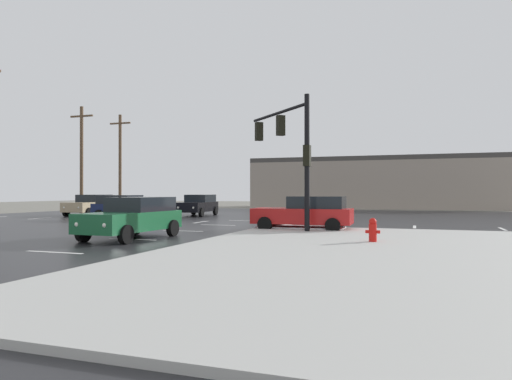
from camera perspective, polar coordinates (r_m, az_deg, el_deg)
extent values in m
plane|color=slate|center=(27.07, -2.95, -4.06)|extent=(120.00, 120.00, 0.00)
cube|color=#232326|center=(27.07, -2.95, -4.04)|extent=(44.00, 44.00, 0.02)
cube|color=#B2B2AD|center=(13.30, 27.33, -7.68)|extent=(18.00, 18.00, 0.14)
cube|color=white|center=(21.72, 5.40, -4.55)|extent=(4.00, 1.60, 0.06)
cube|color=silver|center=(15.07, -23.42, -6.99)|extent=(2.00, 0.15, 0.01)
cube|color=silver|center=(18.21, -14.86, -5.83)|extent=(2.00, 0.15, 0.01)
cube|color=silver|center=(21.63, -8.92, -4.95)|extent=(2.00, 0.15, 0.01)
cube|color=silver|center=(25.23, -4.65, -4.28)|extent=(2.00, 0.15, 0.01)
cube|color=silver|center=(28.93, -1.46, -3.77)|extent=(2.00, 0.15, 0.01)
cube|color=silver|center=(32.70, 0.99, -3.36)|extent=(2.00, 0.15, 0.01)
cube|color=silver|center=(36.52, 2.94, -3.04)|extent=(2.00, 0.15, 0.01)
cube|color=silver|center=(40.37, 4.51, -2.77)|extent=(2.00, 0.15, 0.01)
cube|color=silver|center=(44.25, 5.81, -2.55)|extent=(2.00, 0.15, 0.01)
cube|color=silver|center=(34.80, -24.89, -3.15)|extent=(0.15, 2.00, 0.01)
cube|color=silver|center=(32.16, -19.74, -3.40)|extent=(0.15, 2.00, 0.01)
cube|color=silver|center=(29.83, -13.72, -3.65)|extent=(0.15, 2.00, 0.01)
cube|color=silver|center=(27.87, -6.77, -3.90)|extent=(0.15, 2.00, 0.01)
cube|color=silver|center=(26.38, 1.10, -4.11)|extent=(0.15, 2.00, 0.01)
cube|color=silver|center=(25.44, 9.72, -4.25)|extent=(0.15, 2.00, 0.01)
cube|color=silver|center=(25.11, 18.79, -4.29)|extent=(0.15, 2.00, 0.01)
cube|color=silver|center=(25.41, 27.87, -4.22)|extent=(0.15, 2.00, 0.01)
cube|color=silver|center=(22.13, 1.61, -4.85)|extent=(0.45, 7.00, 0.01)
cylinder|color=black|center=(19.95, 6.25, 3.35)|extent=(0.22, 0.22, 5.82)
cylinder|color=black|center=(22.56, 2.70, 9.36)|extent=(3.80, 3.96, 0.14)
cube|color=black|center=(22.23, 3.03, 7.87)|extent=(0.45, 0.45, 0.95)
sphere|color=red|center=(22.42, 2.83, 8.54)|extent=(0.20, 0.20, 0.20)
cube|color=black|center=(24.37, 0.37, 7.15)|extent=(0.45, 0.45, 0.95)
sphere|color=red|center=(24.55, 0.21, 7.77)|extent=(0.20, 0.20, 0.20)
cube|color=black|center=(19.97, 6.25, 4.18)|extent=(0.28, 0.36, 0.90)
cylinder|color=red|center=(16.11, 14.06, -5.08)|extent=(0.26, 0.26, 0.60)
sphere|color=red|center=(16.08, 14.06, -3.76)|extent=(0.25, 0.25, 0.25)
cylinder|color=red|center=(16.12, 13.42, -4.97)|extent=(0.12, 0.11, 0.11)
cylinder|color=red|center=(16.09, 14.70, -4.97)|extent=(0.12, 0.11, 0.11)
cube|color=gray|center=(54.34, 14.62, 0.57)|extent=(27.70, 8.00, 5.14)
cube|color=#3F3D3A|center=(54.46, 14.62, 3.54)|extent=(27.70, 8.00, 0.50)
cube|color=#141E47|center=(30.72, -15.35, -2.29)|extent=(4.63, 2.17, 0.70)
cube|color=black|center=(31.13, -16.32, -1.11)|extent=(2.60, 1.86, 0.55)
cylinder|color=black|center=(30.52, -12.05, -2.96)|extent=(0.68, 0.27, 0.66)
cylinder|color=black|center=(29.08, -14.14, -3.10)|extent=(0.68, 0.27, 0.66)
cylinder|color=black|center=(32.40, -16.45, -2.80)|extent=(0.68, 0.27, 0.66)
cylinder|color=black|center=(31.05, -18.60, -2.91)|extent=(0.68, 0.27, 0.66)
sphere|color=white|center=(29.85, -11.38, -2.35)|extent=(0.18, 0.18, 0.18)
sphere|color=white|center=(28.92, -12.69, -2.42)|extent=(0.18, 0.18, 0.18)
cube|color=black|center=(35.18, -7.18, -2.04)|extent=(2.19, 4.64, 0.70)
cube|color=black|center=(35.80, -6.79, -1.00)|extent=(1.87, 2.61, 0.55)
cylinder|color=black|center=(33.45, -6.69, -2.73)|extent=(0.28, 0.68, 0.66)
cylinder|color=black|center=(34.12, -9.52, -2.68)|extent=(0.28, 0.68, 0.66)
cylinder|color=black|center=(36.32, -4.98, -2.53)|extent=(0.28, 0.68, 0.66)
cylinder|color=black|center=(36.95, -7.63, -2.49)|extent=(0.28, 0.68, 0.66)
sphere|color=white|center=(32.93, -7.63, -2.16)|extent=(0.18, 0.18, 0.18)
sphere|color=white|center=(33.37, -9.47, -2.13)|extent=(0.18, 0.18, 0.18)
cube|color=#195933|center=(18.32, -15.03, -3.68)|extent=(1.95, 4.56, 0.70)
cube|color=black|center=(18.84, -13.82, -1.68)|extent=(1.74, 2.53, 0.55)
cylinder|color=black|center=(16.58, -15.61, -5.25)|extent=(0.24, 0.67, 0.66)
cylinder|color=black|center=(17.71, -20.32, -4.92)|extent=(0.24, 0.67, 0.66)
cylinder|color=black|center=(19.12, -10.14, -4.59)|extent=(0.24, 0.67, 0.66)
cylinder|color=black|center=(20.10, -14.55, -4.37)|extent=(0.24, 0.67, 0.66)
sphere|color=white|center=(16.22, -17.95, -4.12)|extent=(0.18, 0.18, 0.18)
sphere|color=white|center=(16.97, -20.99, -3.94)|extent=(0.18, 0.18, 0.18)
cube|color=tan|center=(37.25, -19.67, -1.92)|extent=(2.26, 4.66, 0.70)
cube|color=black|center=(37.81, -19.12, -0.95)|extent=(1.90, 2.63, 0.55)
cylinder|color=black|center=(35.49, -19.78, -2.57)|extent=(0.29, 0.68, 0.66)
cylinder|color=black|center=(36.50, -22.16, -2.50)|extent=(0.29, 0.68, 0.66)
cylinder|color=black|center=(38.10, -17.29, -2.42)|extent=(0.29, 0.68, 0.66)
cylinder|color=black|center=(39.04, -19.57, -2.36)|extent=(0.29, 0.68, 0.66)
sphere|color=white|center=(35.10, -20.82, -2.03)|extent=(0.18, 0.18, 0.18)
sphere|color=white|center=(35.75, -22.36, -1.99)|extent=(0.18, 0.18, 0.18)
cube|color=#B21919|center=(21.61, 5.67, -3.16)|extent=(4.54, 1.89, 0.70)
cube|color=black|center=(21.45, 7.43, -1.51)|extent=(2.51, 1.71, 0.55)
cylinder|color=black|center=(21.14, 1.09, -4.18)|extent=(0.66, 0.23, 0.66)
cylinder|color=black|center=(22.86, 2.39, -3.88)|extent=(0.66, 0.23, 0.66)
cylinder|color=black|center=(20.47, 9.34, -4.30)|extent=(0.66, 0.23, 0.66)
cylinder|color=black|center=(22.25, 10.03, -3.98)|extent=(0.66, 0.23, 0.66)
sphere|color=white|center=(21.63, -0.37, -3.16)|extent=(0.18, 0.18, 0.18)
sphere|color=white|center=(22.72, 0.54, -3.02)|extent=(0.18, 0.18, 0.18)
cylinder|color=brown|center=(41.72, -20.52, 3.45)|extent=(0.28, 0.28, 8.95)
cube|color=brown|center=(42.12, -20.52, 8.45)|extent=(2.20, 0.14, 0.14)
cylinder|color=brown|center=(45.72, -16.26, 3.19)|extent=(0.28, 0.28, 9.07)
cube|color=brown|center=(46.09, -16.25, 7.83)|extent=(2.20, 0.14, 0.14)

